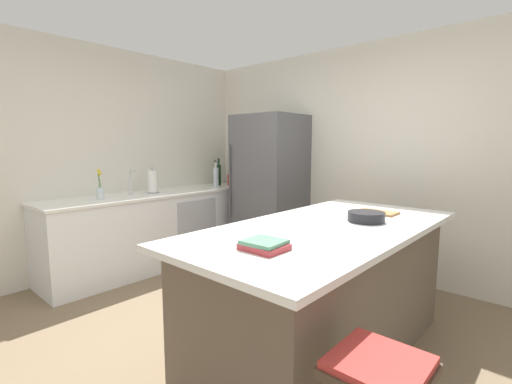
% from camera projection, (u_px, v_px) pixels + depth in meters
% --- Properties ---
extents(ground_plane, '(7.20, 7.20, 0.00)m').
position_uv_depth(ground_plane, '(234.00, 354.00, 2.52)').
color(ground_plane, '#7A664C').
extents(wall_rear, '(6.00, 0.10, 2.60)m').
position_uv_depth(wall_rear, '(374.00, 161.00, 4.02)').
color(wall_rear, silver).
rests_on(wall_rear, ground_plane).
extents(wall_left, '(0.10, 6.00, 2.60)m').
position_uv_depth(wall_left, '(79.00, 161.00, 3.97)').
color(wall_left, silver).
rests_on(wall_left, ground_plane).
extents(counter_run_left, '(0.68, 2.72, 0.90)m').
position_uv_depth(counter_run_left, '(159.00, 228.00, 4.39)').
color(counter_run_left, white).
rests_on(counter_run_left, ground_plane).
extents(kitchen_island, '(1.08, 2.24, 0.93)m').
position_uv_depth(kitchen_island, '(325.00, 289.00, 2.49)').
color(kitchen_island, brown).
rests_on(kitchen_island, ground_plane).
extents(refrigerator, '(0.79, 0.74, 1.85)m').
position_uv_depth(refrigerator, '(270.00, 188.00, 4.56)').
color(refrigerator, '#56565B').
rests_on(refrigerator, ground_plane).
extents(sink_faucet, '(0.15, 0.05, 0.30)m').
position_uv_depth(sink_faucet, '(131.00, 181.00, 4.10)').
color(sink_faucet, silver).
rests_on(sink_faucet, counter_run_left).
extents(flower_vase, '(0.07, 0.07, 0.32)m').
position_uv_depth(flower_vase, '(100.00, 190.00, 3.78)').
color(flower_vase, silver).
rests_on(flower_vase, counter_run_left).
extents(paper_towel_roll, '(0.14, 0.14, 0.31)m').
position_uv_depth(paper_towel_roll, '(153.00, 182.00, 4.27)').
color(paper_towel_roll, gray).
rests_on(paper_towel_roll, counter_run_left).
extents(gin_bottle, '(0.06, 0.06, 0.30)m').
position_uv_depth(gin_bottle, '(231.00, 177.00, 5.22)').
color(gin_bottle, '#8CB79E').
rests_on(gin_bottle, counter_run_left).
extents(hot_sauce_bottle, '(0.05, 0.05, 0.22)m').
position_uv_depth(hot_sauce_bottle, '(229.00, 179.00, 5.12)').
color(hot_sauce_bottle, red).
rests_on(hot_sauce_bottle, counter_run_left).
extents(wine_bottle, '(0.06, 0.06, 0.38)m').
position_uv_depth(wine_bottle, '(219.00, 174.00, 5.14)').
color(wine_bottle, '#19381E').
rests_on(wine_bottle, counter_run_left).
extents(olive_oil_bottle, '(0.06, 0.06, 0.36)m').
position_uv_depth(olive_oil_bottle, '(215.00, 176.00, 5.04)').
color(olive_oil_bottle, olive).
rests_on(olive_oil_bottle, counter_run_left).
extents(soda_bottle, '(0.07, 0.07, 0.35)m').
position_uv_depth(soda_bottle, '(216.00, 177.00, 4.90)').
color(soda_bottle, silver).
rests_on(soda_bottle, counter_run_left).
extents(cookbook_stack, '(0.22, 0.20, 0.05)m').
position_uv_depth(cookbook_stack, '(264.00, 245.00, 1.86)').
color(cookbook_stack, '#A83338').
rests_on(cookbook_stack, kitchen_island).
extents(mixing_bowl, '(0.26, 0.26, 0.07)m').
position_uv_depth(mixing_bowl, '(366.00, 217.00, 2.56)').
color(mixing_bowl, black).
rests_on(mixing_bowl, kitchen_island).
extents(cutting_board, '(0.31, 0.19, 0.02)m').
position_uv_depth(cutting_board, '(377.00, 212.00, 2.87)').
color(cutting_board, '#9E7042').
rests_on(cutting_board, kitchen_island).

